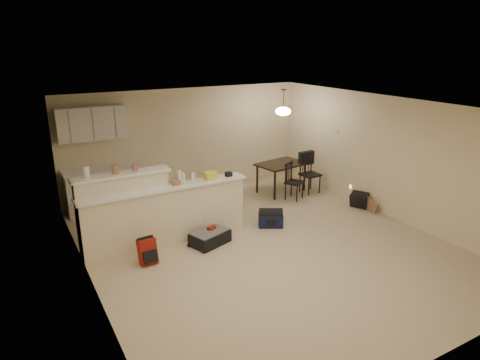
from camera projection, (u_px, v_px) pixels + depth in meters
room at (265, 179)px, 7.43m from camera, size 7.00×7.02×2.50m
breakfast_bar at (151, 213)px, 7.62m from camera, size 3.08×0.58×1.39m
upper_cabinets at (91, 123)px, 8.95m from camera, size 1.40×0.34×0.70m
kitchen_counter at (109, 189)px, 9.38m from camera, size 1.80×0.60×0.90m
thermostat at (336, 132)px, 10.04m from camera, size 0.02×0.12×0.12m
jar at (86, 172)px, 6.99m from camera, size 0.10×0.10×0.20m
cereal_box at (115, 169)px, 7.22m from camera, size 0.10×0.07×0.16m
small_box at (135, 168)px, 7.38m from camera, size 0.08×0.06×0.12m
bottle_a at (180, 178)px, 7.61m from camera, size 0.07×0.07×0.26m
bottle_b at (193, 177)px, 7.75m from camera, size 0.06×0.06×0.18m
bag_lump at (211, 176)px, 7.92m from camera, size 0.22×0.18×0.14m
pouch at (229, 174)px, 8.10m from camera, size 0.12×0.10×0.08m
extra_item_x at (176, 182)px, 7.60m from camera, size 0.14×0.10×0.11m
extra_item_y at (184, 179)px, 7.66m from camera, size 0.06×0.06×0.20m
dining_table at (281, 167)px, 10.36m from camera, size 1.27×0.96×0.73m
pendant_lamp at (283, 111)px, 9.94m from camera, size 0.36×0.36×0.62m
dining_chair_near at (294, 181)px, 9.92m from camera, size 0.51×0.50×0.88m
dining_chair_far at (310, 173)px, 10.33m from camera, size 0.45×0.43×0.98m
suitcase at (210, 238)px, 7.80m from camera, size 0.79×0.64×0.23m
red_backpack at (147, 251)px, 7.09m from camera, size 0.30×0.20×0.43m
navy_duffel at (271, 220)px, 8.53m from camera, size 0.55×0.47×0.26m
black_daypack at (360, 200)px, 9.51m from camera, size 0.40×0.45×0.33m
cardboard_sheet at (371, 206)px, 9.24m from camera, size 0.08×0.37×0.28m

